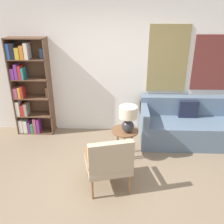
% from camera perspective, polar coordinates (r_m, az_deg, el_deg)
% --- Properties ---
extents(ground_plane, '(14.00, 14.00, 0.00)m').
position_cam_1_polar(ground_plane, '(3.79, -1.98, -18.35)').
color(ground_plane, '#847056').
extents(wall_back, '(6.40, 0.08, 2.70)m').
position_cam_1_polar(wall_back, '(4.96, 0.01, 10.14)').
color(wall_back, white).
rests_on(wall_back, ground_plane).
extents(bookshelf, '(0.74, 0.30, 1.94)m').
position_cam_1_polar(bookshelf, '(5.24, -18.69, 4.82)').
color(bookshelf, brown).
rests_on(bookshelf, ground_plane).
extents(armchair, '(0.75, 0.73, 0.87)m').
position_cam_1_polar(armchair, '(3.57, -0.67, -11.25)').
color(armchair, olive).
rests_on(armchair, ground_plane).
extents(couch, '(1.83, 0.83, 0.84)m').
position_cam_1_polar(couch, '(5.08, 16.89, -3.06)').
color(couch, slate).
rests_on(couch, ground_plane).
extents(side_table, '(0.46, 0.46, 0.54)m').
position_cam_1_polar(side_table, '(4.29, 2.95, -4.95)').
color(side_table, brown).
rests_on(side_table, ground_plane).
extents(table_lamp, '(0.30, 0.30, 0.46)m').
position_cam_1_polar(table_lamp, '(4.08, 3.70, -1.12)').
color(table_lamp, '#2D2D33').
rests_on(table_lamp, side_table).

